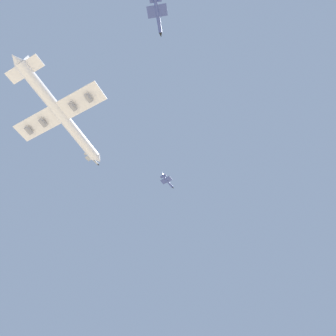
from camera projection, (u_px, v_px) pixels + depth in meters
The scene contains 4 objects.
carrier_jet at pixel (60, 113), 170.28m from camera, with size 72.08×58.86×18.50m.
chase_jet_lead at pixel (158, 15), 117.08m from camera, with size 15.30×8.55×4.00m.
chase_jet_right_wing at pixel (92, 158), 221.83m from camera, with size 14.34×10.73×4.00m.
chase_jet_trailing at pixel (168, 181), 212.43m from camera, with size 14.32×10.76×4.00m.
Camera 1 is at (-47.17, 65.47, 2.03)m, focal length 31.08 mm.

